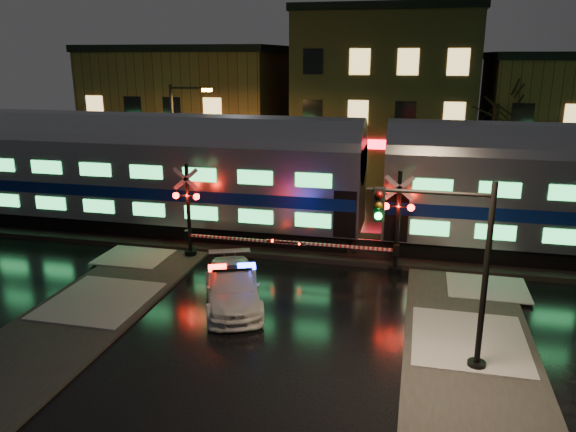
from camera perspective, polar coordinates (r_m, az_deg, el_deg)
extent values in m
plane|color=black|center=(22.17, 0.20, -7.33)|extent=(120.00, 120.00, 0.00)
cube|color=black|center=(26.70, 2.62, -2.94)|extent=(90.00, 4.20, 0.24)
cube|color=#2D2D2D|center=(19.75, -23.20, -11.60)|extent=(4.00, 20.00, 0.12)
cube|color=#2D2D2D|center=(16.47, 18.64, -16.90)|extent=(4.00, 20.00, 0.12)
cube|color=#50361F|center=(45.58, -9.70, 10.39)|extent=(14.00, 10.00, 9.00)
cube|color=brown|center=(42.52, 9.90, 11.68)|extent=(12.00, 11.00, 11.50)
cube|color=black|center=(30.05, -16.98, -0.43)|extent=(24.00, 2.40, 0.80)
cube|color=#B7BAC1|center=(29.51, -17.34, 3.86)|extent=(25.00, 3.05, 3.80)
cube|color=navy|center=(29.60, -17.27, 3.10)|extent=(24.75, 3.09, 0.55)
cube|color=#39DB69|center=(28.48, -18.70, 0.93)|extent=(21.00, 0.05, 0.62)
cube|color=#39DB69|center=(28.09, -19.03, 4.48)|extent=(21.00, 0.05, 0.62)
cylinder|color=#B7BAC1|center=(29.23, -17.61, 7.11)|extent=(25.00, 3.05, 3.05)
imported|color=white|center=(20.58, -5.65, -7.20)|extent=(3.58, 5.19, 1.39)
cube|color=black|center=(20.30, -5.71, -5.29)|extent=(1.49, 0.88, 0.09)
cube|color=#FF0C05|center=(20.27, -7.19, -5.25)|extent=(0.71, 0.54, 0.16)
cube|color=#1426FF|center=(20.31, -4.23, -5.12)|extent=(0.71, 0.54, 0.16)
cylinder|color=black|center=(23.86, 10.81, -5.47)|extent=(0.55, 0.55, 0.33)
cylinder|color=black|center=(23.20, 11.07, -0.81)|extent=(0.18, 0.18, 4.38)
sphere|color=#FF0C05|center=(22.84, 9.92, 0.99)|extent=(0.28, 0.28, 0.28)
sphere|color=#FF0C05|center=(22.81, 12.38, 0.83)|extent=(0.28, 0.28, 0.28)
cube|color=white|center=(23.52, 4.23, -2.98)|extent=(5.47, 0.10, 0.10)
cube|color=black|center=(23.28, 10.90, -3.43)|extent=(0.25, 0.30, 0.45)
cylinder|color=black|center=(25.76, -9.85, -3.80)|extent=(0.53, 0.53, 0.32)
cylinder|color=black|center=(25.17, -10.07, 0.44)|extent=(0.17, 0.17, 4.27)
sphere|color=#FF0C05|center=(25.01, -11.32, 2.05)|extent=(0.28, 0.28, 0.28)
sphere|color=#FF0C05|center=(24.63, -9.28, 1.94)|extent=(0.28, 0.28, 0.28)
cube|color=white|center=(24.33, -4.38, -2.39)|extent=(5.34, 0.10, 0.10)
cube|color=black|center=(25.23, -10.18, -1.93)|extent=(0.25, 0.30, 0.45)
cylinder|color=black|center=(17.64, 18.57, -14.23)|extent=(0.52, 0.52, 0.28)
cylinder|color=black|center=(16.51, 19.39, -6.22)|extent=(0.17, 0.17, 5.58)
cylinder|color=black|center=(15.67, 14.11, 2.36)|extent=(3.35, 0.11, 0.11)
cube|color=black|center=(15.64, 9.25, 1.20)|extent=(0.30, 0.26, 0.93)
sphere|color=#0CFF3F|center=(15.56, 9.16, -0.01)|extent=(0.20, 0.20, 0.20)
cylinder|color=black|center=(32.17, -11.50, 6.48)|extent=(0.18, 0.18, 7.28)
cylinder|color=black|center=(31.36, -9.99, 12.68)|extent=(2.18, 0.11, 0.11)
cube|color=orange|center=(30.99, -8.24, 12.55)|extent=(0.50, 0.25, 0.16)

